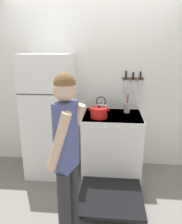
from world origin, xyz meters
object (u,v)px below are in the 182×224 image
(refrigerator, at_px, (50,116))
(dutch_oven_pot, at_px, (99,112))
(stove_range, at_px, (112,146))
(utensil_jar, at_px, (127,107))
(person, at_px, (67,154))
(tea_kettle, at_px, (101,107))

(refrigerator, height_order, dutch_oven_pot, refrigerator)
(stove_range, height_order, utensil_jar, utensil_jar)
(refrigerator, height_order, stove_range, refrigerator)
(dutch_oven_pot, distance_m, person, 1.12)
(refrigerator, height_order, utensil_jar, refrigerator)
(utensil_jar, xyz_separation_m, person, (-0.59, -1.38, -0.06))
(stove_range, xyz_separation_m, utensil_jar, (0.20, 0.18, 0.54))
(refrigerator, bearing_deg, stove_range, -3.24)
(tea_kettle, distance_m, utensil_jar, 0.37)
(refrigerator, bearing_deg, utensil_jar, 6.71)
(stove_range, distance_m, dutch_oven_pot, 0.57)
(dutch_oven_pot, xyz_separation_m, utensil_jar, (0.39, 0.27, 0.01))
(dutch_oven_pot, height_order, tea_kettle, tea_kettle)
(refrigerator, bearing_deg, tea_kettle, 9.49)
(refrigerator, relative_size, person, 1.06)
(utensil_jar, bearing_deg, stove_range, -138.51)
(stove_range, height_order, dutch_oven_pot, dutch_oven_pot)
(stove_range, relative_size, dutch_oven_pot, 5.04)
(utensil_jar, bearing_deg, refrigerator, -173.29)
(stove_range, bearing_deg, refrigerator, 176.76)
(dutch_oven_pot, relative_size, person, 0.17)
(tea_kettle, relative_size, person, 0.14)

